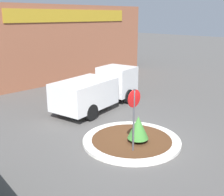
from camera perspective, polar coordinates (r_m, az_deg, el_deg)
The scene contains 6 objects.
ground_plane at distance 11.82m, azimuth 3.99°, elevation -8.92°, with size 120.00×120.00×0.00m, color #514F4C.
traffic_island at distance 11.79m, azimuth 3.99°, elevation -8.63°, with size 4.05×4.05×0.13m.
stop_sign at distance 10.23m, azimuth 4.47°, elevation -2.50°, with size 0.66×0.07×2.54m.
island_shrub at distance 11.30m, azimuth 5.33°, elevation -5.95°, with size 0.85×0.85×1.09m.
utility_truck at distance 15.70m, azimuth -2.86°, elevation 1.86°, with size 5.91×2.93×2.07m.
storefront_building at distance 24.88m, azimuth -12.14°, elevation 11.16°, with size 15.61×6.07×5.85m.
Camera 1 is at (-8.13, -6.94, 5.05)m, focal length 45.00 mm.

